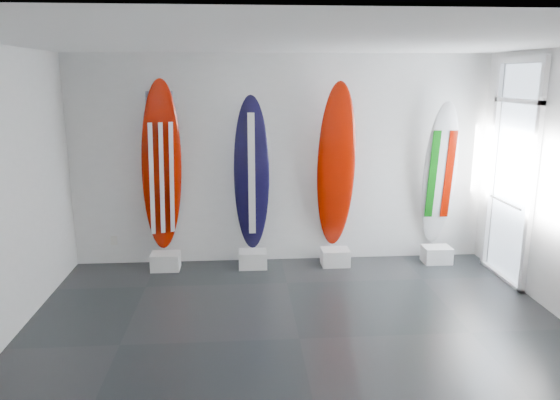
{
  "coord_description": "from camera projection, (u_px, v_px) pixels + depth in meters",
  "views": [
    {
      "loc": [
        -0.57,
        -5.04,
        2.68
      ],
      "look_at": [
        -0.1,
        1.4,
        1.17
      ],
      "focal_mm": 33.94,
      "sensor_mm": 36.0,
      "label": 1
    }
  ],
  "objects": [
    {
      "name": "display_block_navy",
      "position": [
        253.0,
        259.0,
        7.6
      ],
      "size": [
        0.4,
        0.3,
        0.24
      ],
      "primitive_type": "cube",
      "color": "white",
      "rests_on": "floor"
    },
    {
      "name": "display_block_swiss",
      "position": [
        335.0,
        257.0,
        7.69
      ],
      "size": [
        0.4,
        0.3,
        0.24
      ],
      "primitive_type": "cube",
      "color": "white",
      "rests_on": "floor"
    },
    {
      "name": "wall_back",
      "position": [
        281.0,
        160.0,
        7.63
      ],
      "size": [
        6.0,
        0.0,
        6.0
      ],
      "primitive_type": "plane",
      "rotation": [
        1.57,
        0.0,
        0.0
      ],
      "color": "silver",
      "rests_on": "ground"
    },
    {
      "name": "wall_front",
      "position": [
        353.0,
        308.0,
        2.77
      ],
      "size": [
        6.0,
        0.0,
        6.0
      ],
      "primitive_type": "plane",
      "rotation": [
        -1.57,
        0.0,
        0.0
      ],
      "color": "silver",
      "rests_on": "ground"
    },
    {
      "name": "surfboard_usa",
      "position": [
        162.0,
        168.0,
        7.31
      ],
      "size": [
        0.64,
        0.53,
        2.43
      ],
      "primitive_type": "ellipsoid",
      "rotation": [
        0.12,
        0.0,
        0.34
      ],
      "color": "#820C00",
      "rests_on": "display_block_usa"
    },
    {
      "name": "display_block_italy",
      "position": [
        437.0,
        255.0,
        7.8
      ],
      "size": [
        0.4,
        0.3,
        0.24
      ],
      "primitive_type": "cube",
      "color": "white",
      "rests_on": "floor"
    },
    {
      "name": "surfboard_navy",
      "position": [
        252.0,
        174.0,
        7.42
      ],
      "size": [
        0.51,
        0.2,
        2.21
      ],
      "primitive_type": "ellipsoid",
      "rotation": [
        0.05,
        0.0,
        -0.04
      ],
      "color": "black",
      "rests_on": "display_block_navy"
    },
    {
      "name": "ceiling",
      "position": [
        302.0,
        41.0,
        4.86
      ],
      "size": [
        6.0,
        6.0,
        0.0
      ],
      "primitive_type": "plane",
      "rotation": [
        3.14,
        0.0,
        0.0
      ],
      "color": "white",
      "rests_on": "wall_back"
    },
    {
      "name": "surfboard_italy",
      "position": [
        440.0,
        175.0,
        7.62
      ],
      "size": [
        0.51,
        0.42,
        2.13
      ],
      "primitive_type": "ellipsoid",
      "rotation": [
        0.15,
        0.0,
        -0.06
      ],
      "color": "silver",
      "rests_on": "display_block_italy"
    },
    {
      "name": "wall_outlet",
      "position": [
        114.0,
        241.0,
        7.7
      ],
      "size": [
        0.09,
        0.02,
        0.13
      ],
      "primitive_type": "cube",
      "color": "silver",
      "rests_on": "wall_back"
    },
    {
      "name": "display_block_usa",
      "position": [
        166.0,
        261.0,
        7.51
      ],
      "size": [
        0.4,
        0.3,
        0.24
      ],
      "primitive_type": "cube",
      "color": "white",
      "rests_on": "floor"
    },
    {
      "name": "floor",
      "position": [
        299.0,
        339.0,
        5.54
      ],
      "size": [
        6.0,
        6.0,
        0.0
      ],
      "primitive_type": "plane",
      "color": "black",
      "rests_on": "ground"
    },
    {
      "name": "surfboard_swiss",
      "position": [
        336.0,
        167.0,
        7.49
      ],
      "size": [
        0.55,
        0.4,
        2.4
      ],
      "primitive_type": "ellipsoid",
      "rotation": [
        0.13,
        0.0,
        0.02
      ],
      "color": "#820C00",
      "rests_on": "display_block_swiss"
    },
    {
      "name": "glass_door",
      "position": [
        512.0,
        175.0,
        6.94
      ],
      "size": [
        0.12,
        1.16,
        2.85
      ],
      "primitive_type": null,
      "color": "white",
      "rests_on": "floor"
    }
  ]
}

